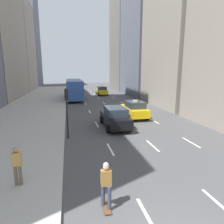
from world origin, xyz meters
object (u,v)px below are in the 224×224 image
at_px(sedan_black_near, 115,117).
at_px(city_bus, 74,88).
at_px(skateboarder, 106,183).
at_px(traffic_light_pole, 67,105).
at_px(taxi_lead, 102,91).
at_px(taxi_second, 134,109).
at_px(pedestrian_near_curb, 17,164).

bearing_deg(sedan_black_near, city_bus, 98.37).
bearing_deg(skateboarder, traffic_light_pole, 99.17).
xyz_separation_m(taxi_lead, traffic_light_pole, (-6.75, -25.58, 1.53)).
distance_m(taxi_lead, traffic_light_pole, 26.50).
xyz_separation_m(sedan_black_near, skateboarder, (-2.66, -10.04, 0.06)).
height_order(taxi_second, skateboarder, taxi_second).
relative_size(skateboarder, traffic_light_pole, 0.48).
bearing_deg(city_bus, sedan_black_near, -81.63).
relative_size(city_bus, traffic_light_pole, 3.23).
distance_m(taxi_lead, city_bus, 7.22).
xyz_separation_m(taxi_second, city_bus, (-5.61, 15.98, 0.91)).
distance_m(city_bus, traffic_light_pole, 21.18).
bearing_deg(skateboarder, city_bus, 90.31).
bearing_deg(taxi_second, skateboarder, -112.50).
height_order(taxi_lead, taxi_second, same).
xyz_separation_m(pedestrian_near_curb, traffic_light_pole, (1.99, 6.04, 1.34)).
bearing_deg(taxi_lead, pedestrian_near_curb, -105.45).
distance_m(taxi_second, traffic_light_pole, 8.63).
bearing_deg(taxi_second, sedan_black_near, -131.76).
bearing_deg(traffic_light_pole, taxi_second, 37.37).
relative_size(sedan_black_near, city_bus, 0.42).
distance_m(taxi_lead, taxi_second, 20.43).
xyz_separation_m(sedan_black_near, pedestrian_near_curb, (-5.94, -8.06, 0.16)).
bearing_deg(skateboarder, pedestrian_near_curb, 148.94).
distance_m(sedan_black_near, skateboarder, 10.38).
bearing_deg(taxi_lead, traffic_light_pole, -104.78).
bearing_deg(taxi_lead, city_bus, -141.62).
bearing_deg(sedan_black_near, traffic_light_pole, -152.93).
bearing_deg(pedestrian_near_curb, traffic_light_pole, 71.75).
bearing_deg(city_bus, traffic_light_pole, -93.08).
xyz_separation_m(taxi_lead, pedestrian_near_curb, (-8.74, -31.62, 0.19)).
height_order(skateboarder, pedestrian_near_curb, pedestrian_near_curb).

